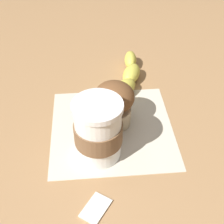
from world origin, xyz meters
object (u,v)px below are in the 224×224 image
muffin (114,103)px  sugar_packet (96,208)px  banana (124,80)px  coffee_cup (98,130)px

muffin → sugar_packet: (-0.18, 0.09, -0.05)m
banana → coffee_cup: bearing=146.0°
banana → muffin: bearing=148.9°
sugar_packet → banana: bearing=-29.1°
banana → sugar_packet: bearing=150.9°
coffee_cup → muffin: coffee_cup is taller
coffee_cup → sugar_packet: size_ratio=2.31×
muffin → banana: muffin is taller
banana → sugar_packet: 0.32m
muffin → sugar_packet: size_ratio=1.86×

